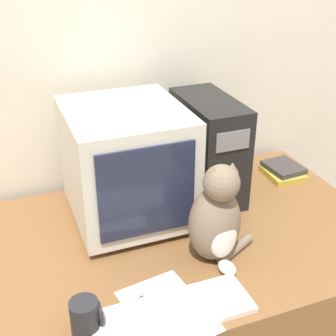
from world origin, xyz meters
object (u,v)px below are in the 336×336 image
object	(u,v)px
cat	(217,219)
keyboard	(172,312)
book_stack	(283,171)
crt_monitor	(127,164)
mug	(86,316)
pen	(125,308)
computer_tower	(208,148)

from	to	relation	value
cat	keyboard	bearing A→B (deg)	-144.97
cat	book_stack	bearing A→B (deg)	32.86
crt_monitor	cat	xyz separation A→B (m)	(0.19, -0.36, -0.07)
crt_monitor	keyboard	size ratio (longest dim) A/B	0.99
mug	keyboard	bearing A→B (deg)	-7.45
pen	cat	bearing A→B (deg)	18.64
pen	mug	bearing A→B (deg)	-161.96
book_stack	mug	bearing A→B (deg)	-150.48
cat	mug	xyz separation A→B (m)	(-0.47, -0.16, -0.11)
crt_monitor	mug	xyz separation A→B (m)	(-0.28, -0.52, -0.18)
crt_monitor	pen	distance (m)	0.55
computer_tower	pen	size ratio (longest dim) A/B	3.15
crt_monitor	book_stack	bearing A→B (deg)	4.90
crt_monitor	pen	bearing A→B (deg)	-108.26
keyboard	book_stack	bearing A→B (deg)	38.11
keyboard	crt_monitor	bearing A→B (deg)	86.32
cat	pen	bearing A→B (deg)	-165.97
computer_tower	mug	world-z (taller)	computer_tower
computer_tower	mug	distance (m)	0.87
crt_monitor	cat	bearing A→B (deg)	-61.41
book_stack	mug	world-z (taller)	mug
cat	pen	distance (m)	0.40
pen	computer_tower	bearing A→B (deg)	45.95
mug	cat	bearing A→B (deg)	18.48
computer_tower	book_stack	world-z (taller)	computer_tower
cat	mug	bearing A→B (deg)	-166.12
cat	book_stack	xyz separation A→B (m)	(0.55, 0.42, -0.13)
computer_tower	keyboard	size ratio (longest dim) A/B	0.86
cat	mug	world-z (taller)	cat
cat	pen	xyz separation A→B (m)	(-0.35, -0.12, -0.15)
computer_tower	mug	bearing A→B (deg)	-138.08
book_stack	crt_monitor	bearing A→B (deg)	-175.10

